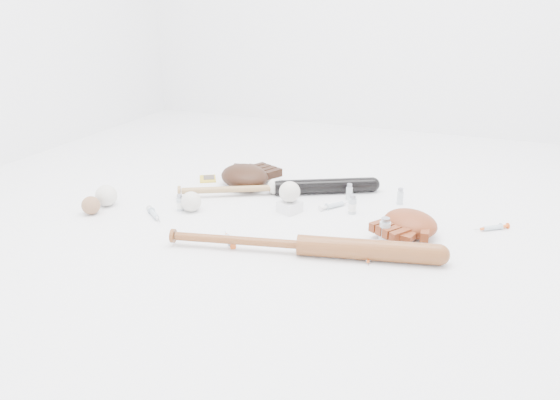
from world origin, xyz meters
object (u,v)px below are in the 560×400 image
at_px(glove_dark, 245,176).
at_px(bat_dark, 277,188).
at_px(bat_wood, 300,245).
at_px(pedestal, 290,207).

bearing_deg(glove_dark, bat_dark, 12.15).
xyz_separation_m(bat_dark, bat_wood, (0.27, -0.47, 0.00)).
distance_m(bat_dark, glove_dark, 0.17).
xyz_separation_m(bat_dark, glove_dark, (-0.16, 0.04, 0.02)).
xyz_separation_m(bat_wood, glove_dark, (-0.43, 0.51, 0.01)).
xyz_separation_m(bat_wood, pedestal, (-0.16, 0.32, -0.01)).
relative_size(bat_wood, glove_dark, 3.41).
distance_m(glove_dark, pedestal, 0.34).
distance_m(bat_wood, pedestal, 0.36).
xyz_separation_m(bat_dark, pedestal, (0.11, -0.15, -0.01)).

